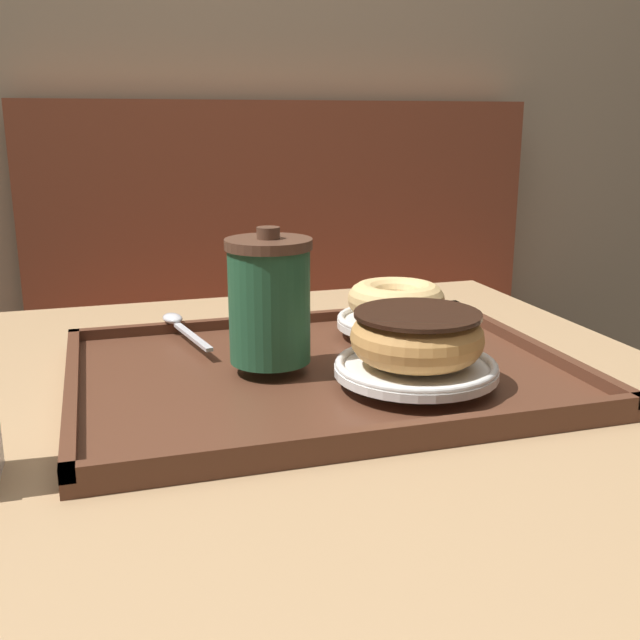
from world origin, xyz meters
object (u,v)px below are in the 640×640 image
object	(u,v)px
donut_plain	(396,299)
spoon	(178,323)
donut_chocolate_glazed	(417,336)
coffee_cup_front	(269,300)

from	to	relation	value
donut_plain	spoon	size ratio (longest dim) A/B	0.76
donut_plain	donut_chocolate_glazed	bearing A→B (deg)	-105.89
coffee_cup_front	spoon	distance (m)	0.18
donut_chocolate_glazed	donut_plain	world-z (taller)	donut_chocolate_glazed
donut_chocolate_glazed	donut_plain	size ratio (longest dim) A/B	1.12
coffee_cup_front	donut_chocolate_glazed	bearing A→B (deg)	-33.45
donut_chocolate_glazed	coffee_cup_front	bearing A→B (deg)	146.55
donut_plain	spoon	bearing A→B (deg)	163.82
coffee_cup_front	donut_plain	world-z (taller)	coffee_cup_front
coffee_cup_front	donut_plain	distance (m)	0.19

